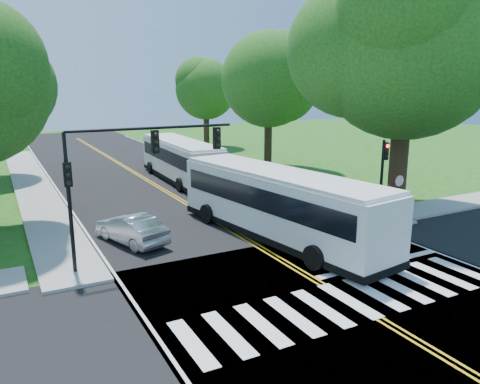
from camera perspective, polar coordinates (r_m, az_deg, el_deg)
ground at (r=17.83m, az=12.05°, el=-12.20°), size 140.00×140.00×0.00m
road at (r=32.88m, az=-8.40°, el=-0.29°), size 14.00×96.00×0.01m
cross_road at (r=17.83m, az=12.05°, el=-12.19°), size 60.00×12.00×0.01m
center_line at (r=36.59m, az=-10.52°, el=1.00°), size 0.36×70.00×0.01m
edge_line_w at (r=35.23m, az=-21.10°, el=-0.13°), size 0.12×70.00×0.01m
edge_line_e at (r=39.10m, az=-0.98°, el=1.99°), size 0.12×70.00×0.01m
crosswalk at (r=17.48m, az=13.12°, el=-12.73°), size 12.60×3.00×0.01m
stop_bar at (r=21.11m, az=16.63°, el=-8.34°), size 6.60×0.40×0.01m
sidewalk_nw at (r=38.01m, az=-23.92°, el=0.63°), size 2.60×40.00×0.15m
sidewalk_ne at (r=42.39m, az=-1.02°, el=2.94°), size 2.60×40.00×0.15m
tree_ne_big at (r=29.65m, az=19.73°, el=16.39°), size 10.80×10.80×14.91m
tree_east_mid at (r=42.42m, az=3.54°, el=13.49°), size 8.40×8.40×11.93m
tree_east_far at (r=57.09m, az=-4.19°, el=12.37°), size 7.20×7.20×10.34m
signal_nw at (r=19.48m, az=-13.53°, el=3.41°), size 7.15×0.46×5.66m
signal_ne at (r=26.86m, az=17.04°, el=2.72°), size 0.30×0.46×4.40m
stop_sign at (r=27.29m, az=18.78°, el=0.75°), size 0.76×0.08×2.53m
bus_lead at (r=23.00m, az=4.68°, el=-1.38°), size 4.69×13.37×3.39m
bus_follow at (r=37.22m, az=-7.28°, el=3.96°), size 3.32×12.47×3.20m
hatchback at (r=23.13m, az=-13.12°, el=-4.38°), size 2.75×4.58×1.42m
suv at (r=32.21m, az=2.78°, el=0.67°), size 3.04×4.73×1.21m
dark_sedan at (r=31.09m, az=3.11°, el=0.27°), size 3.20×4.72×1.27m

